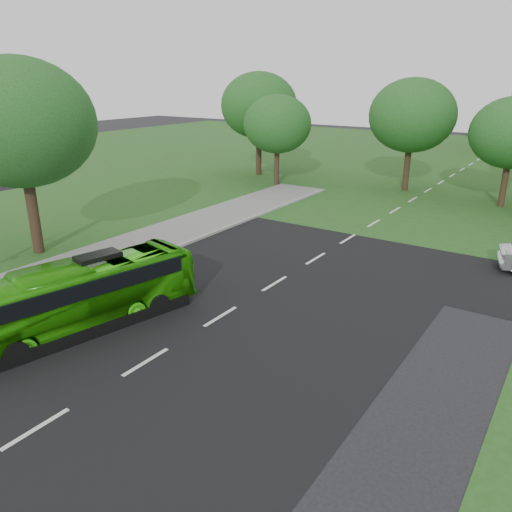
% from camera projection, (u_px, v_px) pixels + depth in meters
% --- Properties ---
extents(ground, '(160.00, 160.00, 0.00)m').
position_uv_depth(ground, '(186.00, 338.00, 17.98)').
color(ground, black).
rests_on(ground, ground).
extents(street_surfaces, '(120.00, 120.00, 0.15)m').
position_uv_depth(street_surfaces, '(393.00, 207.00, 35.91)').
color(street_surfaces, black).
rests_on(street_surfaces, ground).
extents(tree_park_a, '(5.70, 5.70, 7.58)m').
position_uv_depth(tree_park_a, '(277.00, 124.00, 41.80)').
color(tree_park_a, black).
rests_on(tree_park_a, ground).
extents(tree_park_b, '(6.78, 6.78, 8.89)m').
position_uv_depth(tree_park_b, '(412.00, 116.00, 39.34)').
color(tree_park_b, black).
rests_on(tree_park_b, ground).
extents(tree_park_f, '(7.05, 7.05, 9.41)m').
position_uv_depth(tree_park_f, '(259.00, 105.00, 45.97)').
color(tree_park_f, black).
rests_on(tree_park_f, ground).
extents(tree_side_near, '(7.46, 7.46, 9.91)m').
position_uv_depth(tree_side_near, '(19.00, 123.00, 24.48)').
color(tree_side_near, black).
rests_on(tree_side_near, ground).
extents(bus, '(4.06, 9.30, 2.52)m').
position_uv_depth(bus, '(79.00, 296.00, 18.30)').
color(bus, '#2FAE0E').
rests_on(bus, ground).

